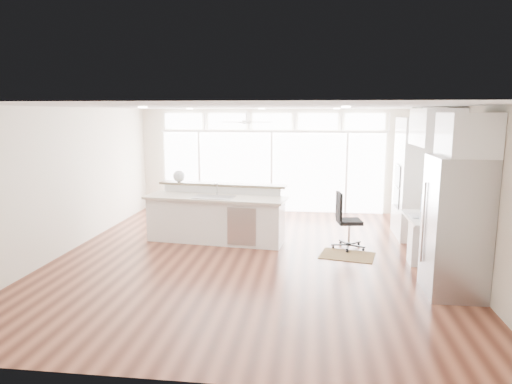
# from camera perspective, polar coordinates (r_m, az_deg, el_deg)

# --- Properties ---
(floor) EXTENTS (7.00, 8.00, 0.02)m
(floor) POSITION_cam_1_polar(r_m,az_deg,el_deg) (8.44, -0.50, -8.11)
(floor) COLOR #492116
(floor) RESTS_ON ground
(ceiling) EXTENTS (7.00, 8.00, 0.02)m
(ceiling) POSITION_cam_1_polar(r_m,az_deg,el_deg) (8.03, -0.53, 10.61)
(ceiling) COLOR silver
(ceiling) RESTS_ON wall_back
(wall_back) EXTENTS (7.00, 0.04, 2.70)m
(wall_back) POSITION_cam_1_polar(r_m,az_deg,el_deg) (12.07, 2.00, 3.94)
(wall_back) COLOR beige
(wall_back) RESTS_ON floor
(wall_front) EXTENTS (7.00, 0.04, 2.70)m
(wall_front) POSITION_cam_1_polar(r_m,az_deg,el_deg) (4.29, -7.67, -7.13)
(wall_front) COLOR beige
(wall_front) RESTS_ON floor
(wall_left) EXTENTS (0.04, 8.00, 2.70)m
(wall_left) POSITION_cam_1_polar(r_m,az_deg,el_deg) (9.26, -22.53, 1.38)
(wall_left) COLOR beige
(wall_left) RESTS_ON floor
(wall_right) EXTENTS (0.04, 8.00, 2.70)m
(wall_right) POSITION_cam_1_polar(r_m,az_deg,el_deg) (8.42, 23.83, 0.51)
(wall_right) COLOR beige
(wall_right) RESTS_ON floor
(glass_wall) EXTENTS (5.80, 0.06, 2.08)m
(glass_wall) POSITION_cam_1_polar(r_m,az_deg,el_deg) (12.05, 1.97, 2.49)
(glass_wall) COLOR white
(glass_wall) RESTS_ON wall_back
(transom_row) EXTENTS (5.90, 0.06, 0.40)m
(transom_row) POSITION_cam_1_polar(r_m,az_deg,el_deg) (11.95, 2.01, 8.83)
(transom_row) COLOR white
(transom_row) RESTS_ON wall_back
(desk_window) EXTENTS (0.04, 0.85, 0.85)m
(desk_window) POSITION_cam_1_polar(r_m,az_deg,el_deg) (8.66, 23.10, 2.14)
(desk_window) COLOR silver
(desk_window) RESTS_ON wall_right
(ceiling_fan) EXTENTS (1.16, 1.16, 0.32)m
(ceiling_fan) POSITION_cam_1_polar(r_m,az_deg,el_deg) (10.87, -1.19, 9.26)
(ceiling_fan) COLOR white
(ceiling_fan) RESTS_ON ceiling
(recessed_lights) EXTENTS (3.40, 3.00, 0.02)m
(recessed_lights) POSITION_cam_1_polar(r_m,az_deg,el_deg) (8.23, -0.34, 10.46)
(recessed_lights) COLOR white
(recessed_lights) RESTS_ON ceiling
(oven_cabinet) EXTENTS (0.64, 1.20, 2.50)m
(oven_cabinet) POSITION_cam_1_polar(r_m,az_deg,el_deg) (10.07, 19.10, 1.65)
(oven_cabinet) COLOR white
(oven_cabinet) RESTS_ON floor
(desk_nook) EXTENTS (0.72, 1.30, 0.76)m
(desk_nook) POSITION_cam_1_polar(r_m,az_deg,el_deg) (8.80, 20.52, -5.36)
(desk_nook) COLOR white
(desk_nook) RESTS_ON floor
(upper_cabinets) EXTENTS (0.64, 1.30, 0.64)m
(upper_cabinets) POSITION_cam_1_polar(r_m,az_deg,el_deg) (8.53, 21.58, 7.53)
(upper_cabinets) COLOR white
(upper_cabinets) RESTS_ON wall_right
(refrigerator) EXTENTS (0.76, 0.90, 2.00)m
(refrigerator) POSITION_cam_1_polar(r_m,az_deg,el_deg) (7.10, 23.69, -3.97)
(refrigerator) COLOR #A3A4A7
(refrigerator) RESTS_ON floor
(fridge_cabinet) EXTENTS (0.64, 0.90, 0.60)m
(fridge_cabinet) POSITION_cam_1_polar(r_m,az_deg,el_deg) (6.94, 24.91, 6.52)
(fridge_cabinet) COLOR white
(fridge_cabinet) RESTS_ON wall_right
(framed_photos) EXTENTS (0.06, 0.22, 0.80)m
(framed_photos) POSITION_cam_1_polar(r_m,az_deg,el_deg) (9.27, 22.01, 1.74)
(framed_photos) COLOR black
(framed_photos) RESTS_ON wall_right
(kitchen_island) EXTENTS (2.96, 1.40, 1.13)m
(kitchen_island) POSITION_cam_1_polar(r_m,az_deg,el_deg) (9.30, -5.06, -2.77)
(kitchen_island) COLOR white
(kitchen_island) RESTS_ON floor
(rug) EXTENTS (1.09, 0.89, 0.01)m
(rug) POSITION_cam_1_polar(r_m,az_deg,el_deg) (8.64, 11.34, -7.78)
(rug) COLOR #382612
(rug) RESTS_ON floor
(office_chair) EXTENTS (0.64, 0.60, 1.09)m
(office_chair) POSITION_cam_1_polar(r_m,az_deg,el_deg) (8.96, 11.60, -3.56)
(office_chair) COLOR black
(office_chair) RESTS_ON floor
(fishbowl) EXTENTS (0.27, 0.27, 0.25)m
(fishbowl) POSITION_cam_1_polar(r_m,az_deg,el_deg) (9.88, -9.60, 1.97)
(fishbowl) COLOR silver
(fishbowl) RESTS_ON kitchen_island
(monitor) EXTENTS (0.16, 0.53, 0.44)m
(monitor) POSITION_cam_1_polar(r_m,az_deg,el_deg) (8.65, 20.24, -1.52)
(monitor) COLOR black
(monitor) RESTS_ON desk_nook
(keyboard) EXTENTS (0.13, 0.31, 0.02)m
(keyboard) POSITION_cam_1_polar(r_m,az_deg,el_deg) (8.65, 19.06, -2.88)
(keyboard) COLOR silver
(keyboard) RESTS_ON desk_nook
(potted_plant) EXTENTS (0.30, 0.33, 0.24)m
(potted_plant) POSITION_cam_1_polar(r_m,az_deg,el_deg) (9.98, 19.54, 9.45)
(potted_plant) COLOR #2C5F28
(potted_plant) RESTS_ON oven_cabinet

